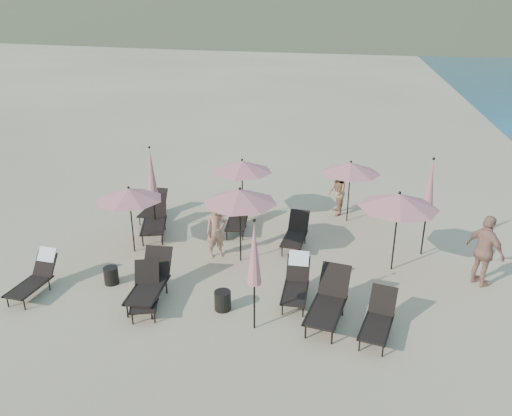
% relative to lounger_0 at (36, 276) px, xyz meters
% --- Properties ---
extents(ground, '(800.00, 800.00, 0.00)m').
position_rel_lounger_0_xyz_m(ground, '(5.58, 0.40, -0.45)').
color(ground, '#D6BA8C').
rests_on(ground, ground).
extents(lounger_0, '(0.65, 1.55, 0.95)m').
position_rel_lounger_0_xyz_m(lounger_0, '(0.00, 0.00, 0.00)').
color(lounger_0, black).
rests_on(lounger_0, ground).
extents(lounger_1, '(1.04, 1.66, 0.89)m').
position_rel_lounger_0_xyz_m(lounger_1, '(2.89, -0.05, -0.04)').
color(lounger_1, black).
rests_on(lounger_1, ground).
extents(lounger_2, '(0.81, 1.85, 1.04)m').
position_rel_lounger_0_xyz_m(lounger_2, '(2.88, 0.28, 0.03)').
color(lounger_2, black).
rests_on(lounger_2, ground).
extents(lounger_3, '(0.62, 1.58, 0.97)m').
position_rel_lounger_0_xyz_m(lounger_3, '(6.29, 1.03, 0.01)').
color(lounger_3, black).
rests_on(lounger_3, ground).
extents(lounger_4, '(0.96, 1.90, 1.04)m').
position_rel_lounger_0_xyz_m(lounger_4, '(7.11, 0.25, 0.03)').
color(lounger_4, black).
rests_on(lounger_4, ground).
extents(lounger_5, '(0.85, 1.59, 0.87)m').
position_rel_lounger_0_xyz_m(lounger_5, '(8.19, -0.10, -0.05)').
color(lounger_5, black).
rests_on(lounger_5, ground).
extents(lounger_6, '(0.59, 1.49, 0.85)m').
position_rel_lounger_0_xyz_m(lounger_6, '(0.98, 5.06, -0.05)').
color(lounger_6, black).
rests_on(lounger_6, ground).
extents(lounger_7, '(1.21, 1.95, 1.05)m').
position_rel_lounger_0_xyz_m(lounger_7, '(1.50, 3.85, 0.04)').
color(lounger_7, black).
rests_on(lounger_7, ground).
extents(lounger_8, '(0.78, 1.66, 1.00)m').
position_rel_lounger_0_xyz_m(lounger_8, '(3.95, 4.71, 0.02)').
color(lounger_8, black).
rests_on(lounger_8, ground).
extents(lounger_9, '(0.68, 1.61, 0.91)m').
position_rel_lounger_0_xyz_m(lounger_9, '(5.91, 3.85, -0.03)').
color(lounger_9, black).
rests_on(lounger_9, ground).
extents(umbrella_open_0, '(1.86, 1.86, 2.00)m').
position_rel_lounger_0_xyz_m(umbrella_open_0, '(1.39, 2.56, 1.31)').
color(umbrella_open_0, black).
rests_on(umbrella_open_0, ground).
extents(umbrella_open_1, '(2.02, 2.02, 2.17)m').
position_rel_lounger_0_xyz_m(umbrella_open_1, '(4.53, 2.63, 1.47)').
color(umbrella_open_1, black).
rests_on(umbrella_open_1, ground).
extents(umbrella_open_2, '(2.07, 2.07, 2.23)m').
position_rel_lounger_0_xyz_m(umbrella_open_2, '(8.63, 2.97, 1.52)').
color(umbrella_open_2, black).
rests_on(umbrella_open_2, ground).
extents(umbrella_open_3, '(1.96, 1.96, 2.11)m').
position_rel_lounger_0_xyz_m(umbrella_open_3, '(3.92, 5.48, 1.41)').
color(umbrella_open_3, black).
rests_on(umbrella_open_3, ground).
extents(umbrella_open_4, '(1.93, 1.93, 2.07)m').
position_rel_lounger_0_xyz_m(umbrella_open_4, '(7.33, 6.10, 1.38)').
color(umbrella_open_4, black).
rests_on(umbrella_open_4, ground).
extents(umbrella_closed_0, '(0.30, 0.30, 2.61)m').
position_rel_lounger_0_xyz_m(umbrella_closed_0, '(5.56, -0.40, 1.36)').
color(umbrella_closed_0, black).
rests_on(umbrella_closed_0, ground).
extents(umbrella_closed_1, '(0.34, 0.34, 2.87)m').
position_rel_lounger_0_xyz_m(umbrella_closed_1, '(9.50, 4.06, 1.54)').
color(umbrella_closed_1, black).
rests_on(umbrella_closed_1, ground).
extents(umbrella_closed_2, '(0.32, 0.32, 2.77)m').
position_rel_lounger_0_xyz_m(umbrella_closed_2, '(1.46, 4.01, 1.47)').
color(umbrella_closed_2, black).
rests_on(umbrella_closed_2, ground).
extents(side_table_0, '(0.37, 0.37, 0.45)m').
position_rel_lounger_0_xyz_m(side_table_0, '(1.59, 0.75, -0.23)').
color(side_table_0, black).
rests_on(side_table_0, ground).
extents(side_table_1, '(0.39, 0.39, 0.47)m').
position_rel_lounger_0_xyz_m(side_table_1, '(4.69, 0.18, -0.22)').
color(side_table_1, black).
rests_on(side_table_1, ground).
extents(beachgoer_a, '(0.67, 0.61, 1.55)m').
position_rel_lounger_0_xyz_m(beachgoer_a, '(3.80, 2.76, 0.32)').
color(beachgoer_a, '#AD775E').
rests_on(beachgoer_a, ground).
extents(beachgoer_b, '(0.74, 0.87, 1.57)m').
position_rel_lounger_0_xyz_m(beachgoer_b, '(6.92, 6.60, 0.33)').
color(beachgoer_b, tan).
rests_on(beachgoer_b, ground).
extents(beachgoer_c, '(1.04, 1.14, 1.87)m').
position_rel_lounger_0_xyz_m(beachgoer_c, '(10.78, 2.61, 0.48)').
color(beachgoer_c, tan).
rests_on(beachgoer_c, ground).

